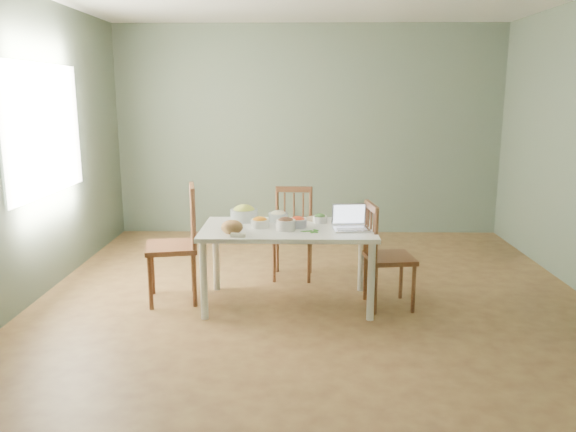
{
  "coord_description": "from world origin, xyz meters",
  "views": [
    {
      "loc": [
        -0.14,
        -4.93,
        1.82
      ],
      "look_at": [
        -0.22,
        -0.18,
        0.8
      ],
      "focal_mm": 35.27,
      "sensor_mm": 36.0,
      "label": 1
    }
  ],
  "objects_px": {
    "chair_left": "(171,244)",
    "chair_right": "(390,255)",
    "chair_far": "(293,234)",
    "bread_boule": "(232,227)",
    "bowl_squash": "(244,213)",
    "laptop": "(351,218)",
    "dining_table": "(288,266)"
  },
  "relations": [
    {
      "from": "dining_table",
      "to": "bread_boule",
      "type": "distance_m",
      "value": 0.66
    },
    {
      "from": "bowl_squash",
      "to": "bread_boule",
      "type": "bearing_deg",
      "value": -96.14
    },
    {
      "from": "bowl_squash",
      "to": "laptop",
      "type": "height_order",
      "value": "laptop"
    },
    {
      "from": "dining_table",
      "to": "chair_far",
      "type": "bearing_deg",
      "value": 87.37
    },
    {
      "from": "chair_far",
      "to": "bowl_squash",
      "type": "bearing_deg",
      "value": -128.12
    },
    {
      "from": "chair_right",
      "to": "laptop",
      "type": "distance_m",
      "value": 0.48
    },
    {
      "from": "chair_far",
      "to": "chair_right",
      "type": "distance_m",
      "value": 1.15
    },
    {
      "from": "chair_left",
      "to": "dining_table",
      "type": "bearing_deg",
      "value": 74.08
    },
    {
      "from": "chair_far",
      "to": "bread_boule",
      "type": "relative_size",
      "value": 5.05
    },
    {
      "from": "chair_far",
      "to": "dining_table",
      "type": "bearing_deg",
      "value": -89.31
    },
    {
      "from": "dining_table",
      "to": "chair_right",
      "type": "xyz_separation_m",
      "value": [
        0.88,
        -0.04,
        0.11
      ]
    },
    {
      "from": "chair_left",
      "to": "bread_boule",
      "type": "height_order",
      "value": "chair_left"
    },
    {
      "from": "dining_table",
      "to": "chair_right",
      "type": "relative_size",
      "value": 1.61
    },
    {
      "from": "chair_right",
      "to": "laptop",
      "type": "xyz_separation_m",
      "value": [
        -0.34,
        -0.04,
        0.34
      ]
    },
    {
      "from": "dining_table",
      "to": "chair_far",
      "type": "xyz_separation_m",
      "value": [
        0.03,
        0.74,
        0.1
      ]
    },
    {
      "from": "dining_table",
      "to": "bread_boule",
      "type": "bearing_deg",
      "value": -151.52
    },
    {
      "from": "chair_right",
      "to": "laptop",
      "type": "height_order",
      "value": "chair_right"
    },
    {
      "from": "chair_right",
      "to": "chair_far",
      "type": "bearing_deg",
      "value": 40.34
    },
    {
      "from": "dining_table",
      "to": "chair_right",
      "type": "height_order",
      "value": "chair_right"
    },
    {
      "from": "bread_boule",
      "to": "laptop",
      "type": "xyz_separation_m",
      "value": [
        0.99,
        0.17,
        0.04
      ]
    },
    {
      "from": "bread_boule",
      "to": "bowl_squash",
      "type": "relative_size",
      "value": 0.72
    },
    {
      "from": "dining_table",
      "to": "bread_boule",
      "type": "relative_size",
      "value": 8.27
    },
    {
      "from": "bread_boule",
      "to": "bowl_squash",
      "type": "bearing_deg",
      "value": 83.86
    },
    {
      "from": "laptop",
      "to": "bread_boule",
      "type": "bearing_deg",
      "value": -175.04
    },
    {
      "from": "bread_boule",
      "to": "bowl_squash",
      "type": "height_order",
      "value": "bowl_squash"
    },
    {
      "from": "chair_right",
      "to": "bread_boule",
      "type": "distance_m",
      "value": 1.38
    },
    {
      "from": "chair_far",
      "to": "bread_boule",
      "type": "xyz_separation_m",
      "value": [
        -0.49,
        -0.99,
        0.3
      ]
    },
    {
      "from": "laptop",
      "to": "chair_left",
      "type": "bearing_deg",
      "value": 169.76
    },
    {
      "from": "dining_table",
      "to": "chair_right",
      "type": "distance_m",
      "value": 0.89
    },
    {
      "from": "chair_left",
      "to": "chair_right",
      "type": "height_order",
      "value": "chair_left"
    },
    {
      "from": "dining_table",
      "to": "bowl_squash",
      "type": "distance_m",
      "value": 0.63
    },
    {
      "from": "chair_far",
      "to": "laptop",
      "type": "bearing_deg",
      "value": -55.05
    }
  ]
}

